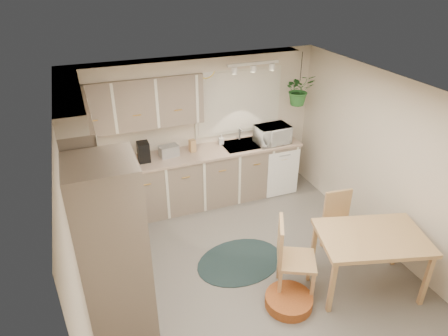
% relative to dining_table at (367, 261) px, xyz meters
% --- Properties ---
extents(floor, '(4.20, 4.20, 0.00)m').
position_rel_dining_table_xyz_m(floor, '(-1.23, 0.79, -0.39)').
color(floor, '#66615A').
rests_on(floor, ground).
extents(ceiling, '(4.20, 4.20, 0.00)m').
position_rel_dining_table_xyz_m(ceiling, '(-1.23, 0.79, 2.01)').
color(ceiling, silver).
rests_on(ceiling, wall_back).
extents(wall_back, '(4.00, 0.04, 2.40)m').
position_rel_dining_table_xyz_m(wall_back, '(-1.23, 2.89, 0.81)').
color(wall_back, beige).
rests_on(wall_back, floor).
extents(wall_front, '(4.00, 0.04, 2.40)m').
position_rel_dining_table_xyz_m(wall_front, '(-1.23, -1.31, 0.81)').
color(wall_front, beige).
rests_on(wall_front, floor).
extents(wall_left, '(0.04, 4.20, 2.40)m').
position_rel_dining_table_xyz_m(wall_left, '(-3.23, 0.79, 0.81)').
color(wall_left, beige).
rests_on(wall_left, floor).
extents(wall_right, '(0.04, 4.20, 2.40)m').
position_rel_dining_table_xyz_m(wall_right, '(0.77, 0.79, 0.81)').
color(wall_right, beige).
rests_on(wall_right, floor).
extents(base_cab_left, '(0.60, 1.85, 0.90)m').
position_rel_dining_table_xyz_m(base_cab_left, '(-2.93, 1.67, 0.06)').
color(base_cab_left, gray).
rests_on(base_cab_left, floor).
extents(base_cab_back, '(3.60, 0.60, 0.90)m').
position_rel_dining_table_xyz_m(base_cab_back, '(-1.43, 2.59, 0.06)').
color(base_cab_back, gray).
rests_on(base_cab_back, floor).
extents(counter_left, '(0.64, 1.89, 0.04)m').
position_rel_dining_table_xyz_m(counter_left, '(-2.92, 1.67, 0.53)').
color(counter_left, tan).
rests_on(counter_left, base_cab_left).
extents(counter_back, '(3.64, 0.64, 0.04)m').
position_rel_dining_table_xyz_m(counter_back, '(-1.43, 2.58, 0.53)').
color(counter_back, tan).
rests_on(counter_back, base_cab_back).
extents(oven_stack, '(0.65, 0.65, 2.10)m').
position_rel_dining_table_xyz_m(oven_stack, '(-2.90, 0.42, 0.66)').
color(oven_stack, gray).
rests_on(oven_stack, floor).
extents(wall_oven_face, '(0.02, 0.56, 0.58)m').
position_rel_dining_table_xyz_m(wall_oven_face, '(-2.58, 0.42, 0.66)').
color(wall_oven_face, white).
rests_on(wall_oven_face, oven_stack).
extents(upper_cab_left, '(0.35, 2.00, 0.75)m').
position_rel_dining_table_xyz_m(upper_cab_left, '(-3.05, 1.79, 1.43)').
color(upper_cab_left, gray).
rests_on(upper_cab_left, wall_left).
extents(upper_cab_back, '(2.00, 0.35, 0.75)m').
position_rel_dining_table_xyz_m(upper_cab_back, '(-2.23, 2.72, 1.43)').
color(upper_cab_back, gray).
rests_on(upper_cab_back, wall_back).
extents(soffit_left, '(0.30, 2.00, 0.20)m').
position_rel_dining_table_xyz_m(soffit_left, '(-3.08, 1.79, 1.91)').
color(soffit_left, beige).
rests_on(soffit_left, wall_left).
extents(soffit_back, '(3.60, 0.30, 0.20)m').
position_rel_dining_table_xyz_m(soffit_back, '(-1.43, 2.74, 1.91)').
color(soffit_back, beige).
rests_on(soffit_back, wall_back).
extents(cooktop, '(0.52, 0.58, 0.02)m').
position_rel_dining_table_xyz_m(cooktop, '(-2.91, 1.09, 0.55)').
color(cooktop, white).
rests_on(cooktop, counter_left).
extents(range_hood, '(0.40, 0.60, 0.14)m').
position_rel_dining_table_xyz_m(range_hood, '(-2.93, 1.09, 1.01)').
color(range_hood, white).
rests_on(range_hood, upper_cab_left).
extents(window_blinds, '(1.40, 0.02, 1.00)m').
position_rel_dining_table_xyz_m(window_blinds, '(-0.53, 2.86, 1.21)').
color(window_blinds, white).
rests_on(window_blinds, wall_back).
extents(window_frame, '(1.50, 0.02, 1.10)m').
position_rel_dining_table_xyz_m(window_frame, '(-0.53, 2.87, 1.21)').
color(window_frame, beige).
rests_on(window_frame, wall_back).
extents(sink, '(0.70, 0.48, 0.10)m').
position_rel_dining_table_xyz_m(sink, '(-0.53, 2.59, 0.51)').
color(sink, '#A1A4A9').
rests_on(sink, counter_back).
extents(dishwasher_front, '(0.58, 0.02, 0.83)m').
position_rel_dining_table_xyz_m(dishwasher_front, '(0.07, 2.28, 0.03)').
color(dishwasher_front, white).
rests_on(dishwasher_front, base_cab_back).
extents(track_light_bar, '(0.80, 0.04, 0.04)m').
position_rel_dining_table_xyz_m(track_light_bar, '(-0.53, 2.34, 1.94)').
color(track_light_bar, white).
rests_on(track_light_bar, ceiling).
extents(wall_clock, '(0.30, 0.03, 0.30)m').
position_rel_dining_table_xyz_m(wall_clock, '(-1.08, 2.86, 1.79)').
color(wall_clock, gold).
rests_on(wall_clock, wall_back).
extents(dining_table, '(1.42, 1.13, 0.78)m').
position_rel_dining_table_xyz_m(dining_table, '(0.00, 0.00, 0.00)').
color(dining_table, tan).
rests_on(dining_table, floor).
extents(chair_left, '(0.63, 0.63, 1.00)m').
position_rel_dining_table_xyz_m(chair_left, '(-0.85, 0.25, 0.11)').
color(chair_left, tan).
rests_on(chair_left, floor).
extents(chair_back, '(0.45, 0.45, 0.89)m').
position_rel_dining_table_xyz_m(chair_back, '(0.11, 0.67, 0.05)').
color(chair_back, tan).
rests_on(chair_back, floor).
extents(braided_rug, '(1.32, 1.05, 0.01)m').
position_rel_dining_table_xyz_m(braided_rug, '(-1.28, 0.96, -0.39)').
color(braided_rug, black).
rests_on(braided_rug, floor).
extents(pet_bed, '(0.68, 0.68, 0.13)m').
position_rel_dining_table_xyz_m(pet_bed, '(-1.03, 0.05, -0.33)').
color(pet_bed, '#A25020').
rests_on(pet_bed, floor).
extents(microwave, '(0.56, 0.33, 0.37)m').
position_rel_dining_table_xyz_m(microwave, '(-0.06, 2.49, 0.73)').
color(microwave, white).
rests_on(microwave, counter_back).
extents(soap_bottle, '(0.10, 0.18, 0.08)m').
position_rel_dining_table_xyz_m(soap_bottle, '(-0.88, 2.74, 0.59)').
color(soap_bottle, white).
rests_on(soap_bottle, counter_back).
extents(hanging_plant, '(0.53, 0.57, 0.40)m').
position_rel_dining_table_xyz_m(hanging_plant, '(0.37, 2.49, 1.36)').
color(hanging_plant, '#276328').
rests_on(hanging_plant, ceiling).
extents(coffee_maker, '(0.17, 0.21, 0.30)m').
position_rel_dining_table_xyz_m(coffee_maker, '(-2.18, 2.59, 0.70)').
color(coffee_maker, black).
rests_on(coffee_maker, counter_back).
extents(toaster, '(0.31, 0.21, 0.18)m').
position_rel_dining_table_xyz_m(toaster, '(-1.79, 2.61, 0.64)').
color(toaster, '#A1A4A9').
rests_on(toaster, counter_back).
extents(knife_block, '(0.11, 0.11, 0.20)m').
position_rel_dining_table_xyz_m(knife_block, '(-1.40, 2.64, 0.65)').
color(knife_block, tan).
rests_on(knife_block, counter_back).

